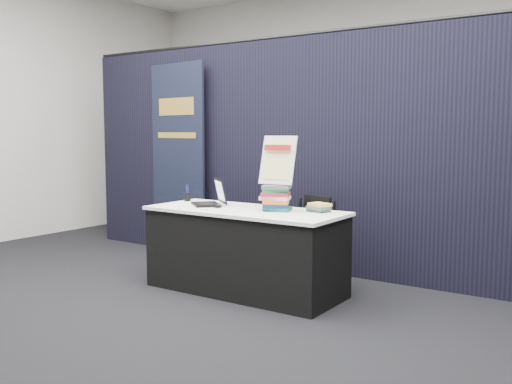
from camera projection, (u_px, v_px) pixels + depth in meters
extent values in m
plane|color=black|center=(206.00, 306.00, 4.70)|extent=(8.00, 8.00, 0.00)
cube|color=beige|center=(391.00, 109.00, 7.80)|extent=(8.00, 0.02, 3.50)
cube|color=black|center=(304.00, 155.00, 5.89)|extent=(6.00, 0.08, 2.40)
cube|color=black|center=(245.00, 252.00, 5.12)|extent=(1.76, 0.71, 0.72)
cube|color=white|center=(245.00, 211.00, 5.08)|extent=(1.80, 0.75, 0.03)
cube|color=black|center=(206.00, 204.00, 5.32)|extent=(0.40, 0.39, 0.02)
cube|color=black|center=(214.00, 190.00, 5.40)|extent=(0.29, 0.26, 0.23)
cube|color=white|center=(213.00, 190.00, 5.39)|extent=(0.24, 0.21, 0.18)
ellipsoid|color=black|center=(218.00, 206.00, 5.17)|extent=(0.09, 0.11, 0.03)
cube|color=white|center=(185.00, 206.00, 5.30)|extent=(0.30, 0.25, 0.00)
cube|color=silver|center=(199.00, 206.00, 5.30)|extent=(0.27, 0.20, 0.00)
cube|color=silver|center=(199.00, 207.00, 5.18)|extent=(0.34, 0.27, 0.00)
cylinder|color=black|center=(187.00, 197.00, 5.67)|extent=(0.07, 0.07, 0.08)
cube|color=#185E58|center=(276.00, 209.00, 4.97)|extent=(0.29, 0.27, 0.03)
cube|color=#12254E|center=(276.00, 205.00, 4.96)|extent=(0.29, 0.27, 0.03)
cube|color=#F65922|center=(276.00, 202.00, 4.96)|extent=(0.29, 0.27, 0.03)
cube|color=beige|center=(276.00, 198.00, 4.96)|extent=(0.29, 0.27, 0.03)
cube|color=#A91B3B|center=(276.00, 194.00, 4.95)|extent=(0.29, 0.27, 0.03)
cube|color=#217C42|center=(276.00, 190.00, 4.95)|extent=(0.29, 0.27, 0.03)
cube|color=#505055|center=(276.00, 187.00, 4.95)|extent=(0.29, 0.27, 0.03)
cube|color=#217C42|center=(319.00, 210.00, 4.90)|extent=(0.21, 0.18, 0.03)
cube|color=#505055|center=(319.00, 207.00, 4.90)|extent=(0.21, 0.18, 0.03)
cube|color=#DBBD57|center=(319.00, 205.00, 4.90)|extent=(0.21, 0.18, 0.03)
cube|color=black|center=(275.00, 183.00, 4.93)|extent=(0.22, 0.03, 0.01)
cylinder|color=black|center=(272.00, 168.00, 5.04)|extent=(0.02, 0.11, 0.31)
cylinder|color=black|center=(289.00, 169.00, 4.94)|extent=(0.02, 0.11, 0.31)
cube|color=silver|center=(278.00, 160.00, 4.95)|extent=(0.33, 0.15, 0.42)
cube|color=#EFE995|center=(277.00, 160.00, 4.94)|extent=(0.26, 0.11, 0.33)
cube|color=maroon|center=(277.00, 148.00, 4.93)|extent=(0.26, 0.03, 0.05)
cube|color=black|center=(178.00, 248.00, 6.84)|extent=(0.95, 0.22, 0.09)
cube|color=black|center=(178.00, 159.00, 6.75)|extent=(0.89, 0.14, 2.24)
cube|color=gold|center=(176.00, 106.00, 6.67)|extent=(0.61, 0.08, 0.20)
cube|color=gold|center=(176.00, 135.00, 6.70)|extent=(0.67, 0.09, 0.07)
cylinder|color=black|center=(280.00, 268.00, 5.19)|extent=(0.02, 0.02, 0.41)
cylinder|color=black|center=(315.00, 273.00, 4.98)|extent=(0.02, 0.02, 0.41)
cylinder|color=black|center=(300.00, 260.00, 5.49)|extent=(0.02, 0.02, 0.41)
cylinder|color=black|center=(334.00, 265.00, 5.28)|extent=(0.02, 0.02, 0.41)
cube|color=black|center=(307.00, 243.00, 5.21)|extent=(0.49, 0.49, 0.04)
cube|color=black|center=(317.00, 203.00, 5.33)|extent=(0.35, 0.16, 0.15)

